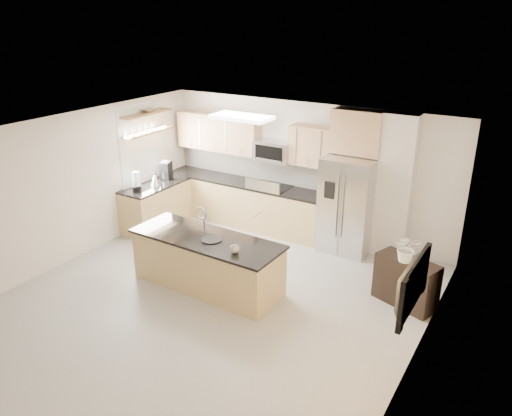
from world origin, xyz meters
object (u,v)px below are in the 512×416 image
Objects in this scene: range at (270,208)px; flower_vase at (408,242)px; platter at (212,240)px; refrigerator at (348,205)px; cup at (235,249)px; island at (207,262)px; kettle at (155,179)px; blender at (136,183)px; bowl at (148,110)px; television at (404,283)px; credenza at (406,282)px; coffee_maker at (166,171)px; microwave at (274,151)px.

range is 3.48m from flower_vase.
refrigerator is at bearing 62.78° from platter.
flower_vase is at bearing 29.85° from cup.
island is 9.25× the size of kettle.
range is 2.85× the size of blender.
kettle reaches higher than platter.
platter is at bearing -81.14° from range.
flower_vase is at bearing -5.45° from bowl.
television is (3.51, -3.12, 0.88)m from range.
blender is (-5.22, -0.21, 0.72)m from credenza.
blender is at bearing -74.97° from bowl.
range is at bearing 36.97° from blender.
island is 2.69× the size of credenza.
range is 1.06× the size of television.
range is 2.67m from blender.
island is 3.94× the size of flower_vase.
range is 2.29m from coffee_maker.
television reaches higher than island.
range is 1.78× the size of flower_vase.
island is (0.26, -2.48, -0.04)m from range.
coffee_maker is at bearing 91.30° from blender.
refrigerator is at bearing -1.60° from range.
cup reaches higher than credenza.
microwave is 3.04m from cup.
television is at bearing -58.96° from refrigerator.
bowl reaches higher than coffee_maker.
range is 2.57m from platter.
coffee_maker is at bearing 144.26° from island.
microwave is at bearing 97.35° from island.
bowl is at bearing -167.54° from refrigerator.
bowl is at bearing 105.03° from blender.
refrigerator reaches higher than kettle.
range is 4.17× the size of kettle.
blender is (-2.34, 0.92, 0.66)m from island.
blender reaches higher than coffee_maker.
refrigerator reaches higher than television.
credenza is (1.48, -1.30, -0.52)m from refrigerator.
flower_vase reaches higher than island.
coffee_maker is at bearing -170.41° from refrigerator.
range is 2.37m from kettle.
cup is 3.21m from blender.
cup is 0.49× the size of kettle.
blender is (-3.01, 1.11, 0.17)m from cup.
credenza is at bearing 23.01° from island.
bowl is at bearing 140.07° from kettle.
island reaches higher than credenza.
television is at bearing -9.60° from island.
credenza is at bearing -2.78° from kettle.
television reaches higher than flower_vase.
bowl reaches higher than microwave.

